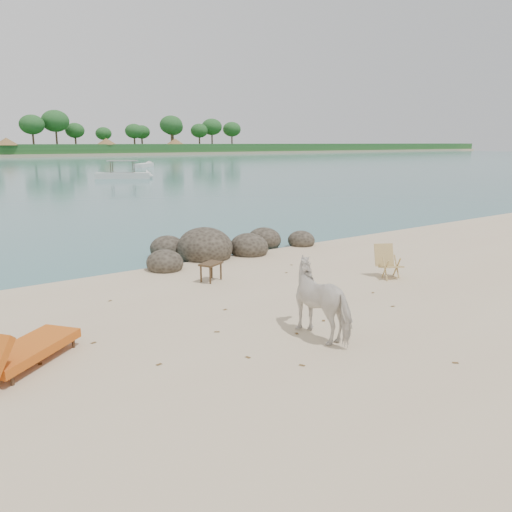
{
  "coord_description": "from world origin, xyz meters",
  "views": [
    {
      "loc": [
        -5.72,
        -7.09,
        3.54
      ],
      "look_at": [
        0.73,
        2.0,
        1.0
      ],
      "focal_mm": 35.0,
      "sensor_mm": 36.0,
      "label": 1
    }
  ],
  "objects_px": {
    "boulders": "(219,248)",
    "lounge_chair": "(28,345)",
    "side_table": "(211,273)",
    "cow": "(325,301)",
    "deck_chair": "(391,263)"
  },
  "relations": [
    {
      "from": "cow",
      "to": "deck_chair",
      "type": "distance_m",
      "value": 4.65
    },
    {
      "from": "boulders",
      "to": "side_table",
      "type": "bearing_deg",
      "value": -124.98
    },
    {
      "from": "side_table",
      "to": "deck_chair",
      "type": "bearing_deg",
      "value": -56.29
    },
    {
      "from": "side_table",
      "to": "deck_chair",
      "type": "xyz_separation_m",
      "value": [
        4.05,
        -2.49,
        0.2
      ]
    },
    {
      "from": "boulders",
      "to": "deck_chair",
      "type": "bearing_deg",
      "value": -66.14
    },
    {
      "from": "boulders",
      "to": "lounge_chair",
      "type": "relative_size",
      "value": 2.85
    },
    {
      "from": "cow",
      "to": "deck_chair",
      "type": "xyz_separation_m",
      "value": [
        4.22,
        1.94,
        -0.25
      ]
    },
    {
      "from": "cow",
      "to": "lounge_chair",
      "type": "xyz_separation_m",
      "value": [
        -4.76,
        1.89,
        -0.36
      ]
    },
    {
      "from": "deck_chair",
      "to": "side_table",
      "type": "bearing_deg",
      "value": 175.79
    },
    {
      "from": "side_table",
      "to": "deck_chair",
      "type": "height_order",
      "value": "deck_chair"
    },
    {
      "from": "boulders",
      "to": "cow",
      "type": "distance_m",
      "value": 7.3
    },
    {
      "from": "boulders",
      "to": "side_table",
      "type": "relative_size",
      "value": 10.64
    },
    {
      "from": "cow",
      "to": "deck_chair",
      "type": "height_order",
      "value": "cow"
    },
    {
      "from": "lounge_chair",
      "to": "deck_chair",
      "type": "xyz_separation_m",
      "value": [
        8.97,
        0.05,
        0.1
      ]
    },
    {
      "from": "boulders",
      "to": "lounge_chair",
      "type": "xyz_separation_m",
      "value": [
        -6.73,
        -5.12,
        0.1
      ]
    }
  ]
}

